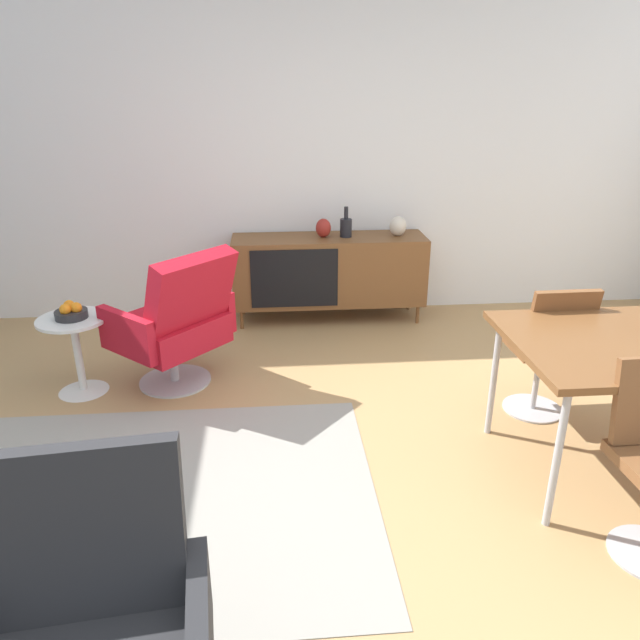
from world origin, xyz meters
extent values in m
plane|color=tan|center=(0.00, 0.00, 0.00)|extent=(8.32, 8.32, 0.00)
cube|color=white|center=(0.00, 2.60, 1.40)|extent=(6.80, 0.12, 2.80)
cube|color=brown|center=(0.07, 2.30, 0.44)|extent=(1.60, 0.44, 0.56)
cube|color=black|center=(-0.23, 2.08, 0.44)|extent=(0.70, 0.01, 0.48)
cylinder|color=brown|center=(-0.67, 2.13, 0.08)|extent=(0.03, 0.03, 0.16)
cylinder|color=brown|center=(0.81, 2.13, 0.08)|extent=(0.03, 0.03, 0.16)
cylinder|color=brown|center=(-0.67, 2.47, 0.08)|extent=(0.03, 0.03, 0.16)
cylinder|color=brown|center=(0.81, 2.47, 0.08)|extent=(0.03, 0.03, 0.16)
ellipsoid|color=beige|center=(0.64, 2.30, 0.80)|extent=(0.14, 0.14, 0.16)
ellipsoid|color=maroon|center=(0.02, 2.30, 0.80)|extent=(0.12, 0.12, 0.15)
cylinder|color=black|center=(0.21, 2.30, 0.79)|extent=(0.10, 0.10, 0.15)
cylinder|color=black|center=(0.21, 2.30, 0.92)|extent=(0.03, 0.03, 0.10)
cylinder|color=#B7B7BC|center=(0.82, -0.35, 0.35)|extent=(0.04, 0.04, 0.70)
cylinder|color=#B7B7BC|center=(0.82, 0.43, 0.35)|extent=(0.04, 0.04, 0.70)
cube|color=brown|center=(1.19, 0.66, 0.45)|extent=(0.41, 0.41, 0.05)
cube|color=brown|center=(1.19, 0.48, 0.67)|extent=(0.38, 0.10, 0.38)
cylinder|color=#B7B7BC|center=(1.19, 0.66, 0.21)|extent=(0.04, 0.04, 0.42)
cylinder|color=#B7B7BC|center=(1.19, 0.66, 0.01)|extent=(0.36, 0.36, 0.01)
cube|color=red|center=(-1.09, 1.22, 0.38)|extent=(0.82, 0.82, 0.20)
cube|color=red|center=(-0.91, 1.06, 0.69)|extent=(0.60, 0.62, 0.51)
cube|color=red|center=(-0.87, 1.46, 0.46)|extent=(0.41, 0.38, 0.28)
cube|color=red|center=(-1.31, 0.97, 0.46)|extent=(0.41, 0.38, 0.28)
cylinder|color=#B7B7BC|center=(-1.09, 1.22, 0.14)|extent=(0.06, 0.06, 0.28)
cylinder|color=#B7B7BC|center=(-1.09, 1.22, 0.01)|extent=(0.48, 0.48, 0.02)
cube|color=#262628|center=(-0.99, -1.03, 0.69)|extent=(0.62, 0.33, 0.51)
cylinder|color=white|center=(-1.68, 1.14, 0.51)|extent=(0.44, 0.44, 0.02)
cylinder|color=white|center=(-1.68, 1.14, 0.25)|extent=(0.05, 0.05, 0.50)
cone|color=white|center=(-1.68, 1.14, 0.01)|extent=(0.32, 0.32, 0.02)
cylinder|color=#262628|center=(-1.68, 1.14, 0.55)|extent=(0.20, 0.20, 0.05)
sphere|color=orange|center=(-1.64, 1.13, 0.59)|extent=(0.07, 0.07, 0.07)
sphere|color=orange|center=(-1.69, 1.18, 0.59)|extent=(0.07, 0.07, 0.07)
sphere|color=orange|center=(-1.70, 1.11, 0.59)|extent=(0.07, 0.07, 0.07)
cube|color=gray|center=(-1.03, -0.03, 0.00)|extent=(2.20, 1.70, 0.01)
camera|label=1|loc=(-0.41, -2.45, 1.90)|focal=33.22mm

